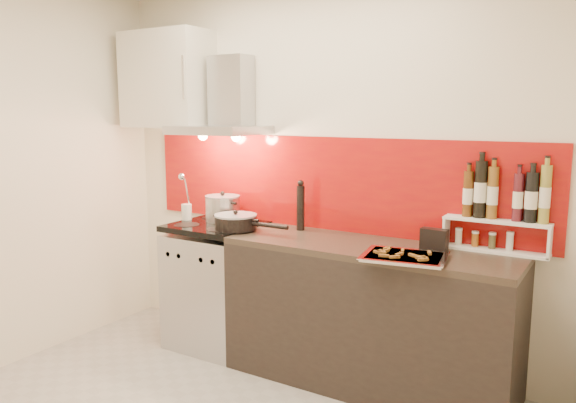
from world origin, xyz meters
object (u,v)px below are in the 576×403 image
Objects in this scene: range_stove at (217,286)px; stock_pot at (223,208)px; pepper_mill at (301,206)px; baking_tray at (404,256)px; counter at (369,315)px; saute_pan at (236,222)px.

stock_pot reaches higher than range_stove.
pepper_mill is 0.69× the size of baking_tray.
saute_pan is (-0.96, -0.08, 0.51)m from counter.
pepper_mill reaches higher than counter.
counter is 5.16× the size of pepper_mill.
range_stove is 2.61× the size of pepper_mill.
stock_pot is (-0.02, 0.11, 0.56)m from range_stove.
range_stove is 0.51× the size of counter.
counter is at bearing 0.23° from range_stove.
counter is 0.59m from baking_tray.
baking_tray is at bearing -7.76° from range_stove.
pepper_mill reaches higher than saute_pan.
baking_tray is (1.49, -0.20, 0.47)m from range_stove.
range_stove is at bearing 162.06° from saute_pan.
pepper_mill reaches higher than stock_pot.
baking_tray is at bearing -35.39° from counter.
counter is 3.17× the size of saute_pan.
stock_pot is 1.55m from baking_tray.
counter is at bearing -4.99° from stock_pot.
pepper_mill is at bearing 5.05° from stock_pot.
stock_pot reaches higher than counter.
counter is (1.20, 0.00, 0.01)m from range_stove.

